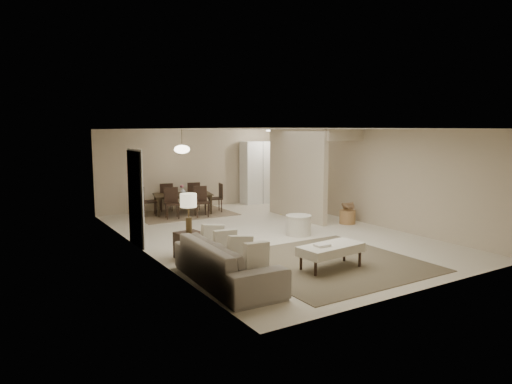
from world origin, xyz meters
TOP-DOWN VIEW (x-y plane):
  - floor at (0.00, 0.00)m, footprint 9.00×9.00m
  - ceiling at (0.00, 0.00)m, footprint 9.00×9.00m
  - back_wall at (0.00, 4.50)m, footprint 6.00×0.00m
  - left_wall at (-3.00, 0.00)m, footprint 0.00×9.00m
  - right_wall at (3.00, 0.00)m, footprint 0.00×9.00m
  - partition at (1.80, 1.25)m, footprint 0.15×2.50m
  - doorway at (-2.97, 0.60)m, footprint 0.04×0.90m
  - pantry_cabinet at (2.35, 4.15)m, footprint 1.20×0.55m
  - flush_light at (2.30, 3.20)m, footprint 0.44×0.44m
  - living_rug at (-0.30, -2.60)m, footprint 3.20×3.20m
  - sofa at (-2.45, -2.60)m, footprint 2.43×1.02m
  - ottoman_bench at (-0.50, -2.90)m, footprint 1.28×0.69m
  - side_table at (-2.40, -0.94)m, footprint 0.52×0.52m
  - table_lamp at (-2.40, -0.94)m, footprint 0.32×0.32m
  - round_pouf at (0.60, -0.46)m, footprint 0.61×0.61m
  - wicker_basket at (2.52, -0.07)m, footprint 0.44×0.44m
  - dining_rug at (-0.66, 3.56)m, footprint 2.80×2.10m
  - dining_table at (-0.66, 3.56)m, footprint 1.86×1.30m
  - dining_chairs at (-0.66, 3.56)m, footprint 2.37×1.92m
  - vase at (-0.66, 3.56)m, footprint 0.22×0.22m
  - yellow_mat at (2.15, 2.04)m, footprint 0.87×0.63m
  - pendant_light at (-0.66, 3.56)m, footprint 0.46×0.46m

SIDE VIEW (x-z plane):
  - floor at x=0.00m, z-range 0.00..0.00m
  - living_rug at x=-0.30m, z-range 0.00..0.01m
  - dining_rug at x=-0.66m, z-range 0.00..0.01m
  - yellow_mat at x=2.15m, z-range 0.00..0.01m
  - wicker_basket at x=2.52m, z-range 0.00..0.36m
  - round_pouf at x=0.60m, z-range 0.00..0.47m
  - side_table at x=-2.40m, z-range 0.00..0.51m
  - dining_table at x=-0.66m, z-range 0.00..0.59m
  - sofa at x=-2.45m, z-range 0.00..0.70m
  - ottoman_bench at x=-0.50m, z-range 0.13..0.57m
  - dining_chairs at x=-0.66m, z-range 0.00..0.87m
  - vase at x=-0.66m, z-range 0.59..0.77m
  - doorway at x=-2.97m, z-range 0.00..2.04m
  - pantry_cabinet at x=2.35m, z-range 0.00..2.10m
  - table_lamp at x=-2.40m, z-range 0.69..1.45m
  - back_wall at x=0.00m, z-range -1.75..4.25m
  - left_wall at x=-3.00m, z-range -3.25..5.75m
  - right_wall at x=3.00m, z-range -3.25..5.75m
  - partition at x=1.80m, z-range 0.00..2.50m
  - pendant_light at x=-0.66m, z-range 1.57..2.27m
  - flush_light at x=2.30m, z-range 2.44..2.48m
  - ceiling at x=0.00m, z-range 2.50..2.50m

